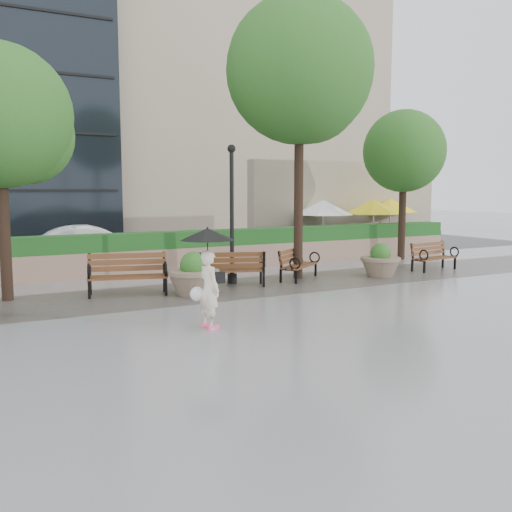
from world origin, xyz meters
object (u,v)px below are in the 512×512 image
planter_right (380,263)px  pedestrian (208,268)px  bench_2 (231,276)px  planter_left (193,278)px  bench_4 (434,262)px  bench_3 (299,270)px  lamppost (232,223)px  bench_1 (128,283)px  car_right (93,245)px

planter_right → pedestrian: (-7.55, -3.65, 0.80)m
pedestrian → bench_2: bearing=-38.9°
planter_left → bench_4: bearing=2.1°
bench_2 → planter_right: 5.06m
bench_3 → planter_left: (-3.84, -0.89, 0.17)m
bench_3 → planter_right: bearing=-51.0°
bench_3 → lamppost: size_ratio=0.45×
bench_2 → bench_3: 2.41m
pedestrian → bench_4: bearing=-77.0°
bench_2 → lamppost: bearing=-99.4°
bench_3 → planter_left: size_ratio=1.34×
bench_1 → bench_3: size_ratio=1.18×
bench_1 → bench_3: bench_1 is taller
bench_4 → bench_2: bearing=169.2°
bench_2 → planter_left: 1.60m
bench_2 → bench_3: (2.40, 0.19, -0.02)m
bench_4 → planter_right: bearing=175.6°
car_right → pedestrian: bearing=-175.6°
bench_4 → planter_left: planter_left is taller
bench_1 → car_right: size_ratio=0.49×
bench_2 → planter_right: planter_right is taller
bench_1 → planter_right: bearing=10.8°
bench_1 → lamppost: lamppost is taller
planter_left → lamppost: bearing=34.3°
bench_4 → bench_1: bearing=169.8°
bench_2 → planter_left: planter_left is taller
bench_2 → pedestrian: 4.96m
bench_2 → car_right: (-2.42, 6.64, 0.42)m
bench_2 → pedestrian: (-2.52, -4.17, 0.92)m
bench_4 → lamppost: 7.46m
bench_1 → bench_4: bearing=12.6°
bench_4 → car_right: (-9.93, 7.02, 0.44)m
car_right → pedestrian: pedestrian is taller
bench_3 → planter_right: size_ratio=1.44×
bench_3 → bench_4: (5.11, -0.57, 0.00)m
bench_2 → lamppost: lamppost is taller
bench_4 → pedestrian: (-10.03, -3.80, 0.94)m
bench_4 → car_right: 12.16m
planter_right → pedestrian: size_ratio=0.63×
bench_3 → bench_4: size_ratio=0.99×
bench_1 → bench_2: bearing=14.0°
planter_left → car_right: (-0.98, 7.34, 0.28)m
bench_2 → bench_4: size_ratio=1.10×
lamppost → bench_1: bearing=-172.8°
planter_right → car_right: size_ratio=0.29×
planter_right → lamppost: size_ratio=0.31×
planter_left → pedestrian: bearing=-107.3°
bench_4 → car_right: car_right is taller
bench_3 → bench_4: bearing=-42.0°
planter_left → planter_right: size_ratio=1.07×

